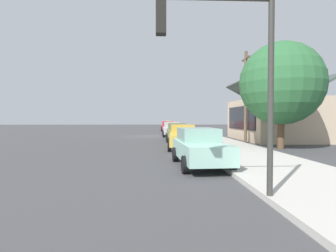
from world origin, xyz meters
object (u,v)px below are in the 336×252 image
Objects in this scene: car_olive at (177,132)px; car_ivory at (167,125)px; car_silver at (172,129)px; utility_pole_wooden at (246,95)px; car_seafoam at (199,147)px; car_mustard at (183,136)px; shade_tree at (281,84)px; fire_hydrant_red at (194,136)px; car_coral at (171,127)px; traffic_light_main at (227,55)px; car_cherry at (168,126)px.

car_ivory is at bearing -179.35° from car_olive.
utility_pole_wooden is at bearing 33.61° from car_silver.
car_silver is 0.63× the size of utility_pole_wooden.
car_silver is 10.63m from utility_pole_wooden.
utility_pole_wooden reaches higher than car_seafoam.
car_mustard is 0.69× the size of shade_tree.
car_olive and car_seafoam have the same top height.
fire_hydrant_red is at bearing 73.55° from car_olive.
car_coral is at bearing -174.22° from fire_hydrant_red.
utility_pole_wooden is (-10.60, 5.49, 3.11)m from car_seafoam.
car_mustard is 6.79× the size of fire_hydrant_red.
fire_hydrant_red is at bearing -0.39° from car_ivory.
shade_tree is (12.94, 6.48, 3.48)m from car_silver.
utility_pole_wooden is at bearing 129.35° from car_mustard.
car_mustard is 0.64× the size of utility_pole_wooden.
car_olive is 0.63× the size of utility_pole_wooden.
car_seafoam is at bearing -3.60° from car_ivory.
car_coral is 0.95× the size of car_silver.
utility_pole_wooden is at bearing 149.23° from car_seafoam.
car_mustard is (6.19, -0.10, -0.00)m from car_olive.
traffic_light_main is (42.92, -0.33, 2.67)m from car_ivory.
utility_pole_wooden is at bearing 69.51° from car_olive.
car_coral and car_seafoam have the same top height.
car_silver is at bearing -4.18° from car_ivory.
car_olive is 1.58m from fire_hydrant_red.
shade_tree is at bearing 7.69° from car_ivory.
car_olive is (25.18, -0.15, -0.00)m from car_ivory.
traffic_light_main reaches higher than car_seafoam.
shade_tree is (18.96, 6.18, 3.48)m from car_coral.
utility_pole_wooden reaches higher than car_coral.
car_ivory is 0.95× the size of traffic_light_main.
car_coral is 30.20m from traffic_light_main.
car_cherry is 0.99× the size of car_silver.
car_olive and car_mustard have the same top height.
car_ivory is at bearing 176.37° from car_seafoam.
shade_tree reaches higher than car_ivory.
car_seafoam is at bearing 2.01° from car_coral.
traffic_light_main is at bearing 2.95° from car_mustard.
fire_hydrant_red is at bearing 174.51° from traffic_light_main.
car_seafoam is at bearing 0.48° from car_silver.
car_silver is 6.98m from fire_hydrant_red.
car_seafoam is 0.67× the size of shade_tree.
shade_tree reaches higher than car_olive.
traffic_light_main is at bearing -0.20° from car_cherry.
car_mustard is 5.95m from fire_hydrant_red.
shade_tree is (31.79, 6.21, 3.48)m from car_ivory.
shade_tree is 4.56m from utility_pole_wooden.
car_silver is at bearing -146.55° from utility_pole_wooden.
utility_pole_wooden reaches higher than car_olive.
traffic_light_main reaches higher than car_cherry.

